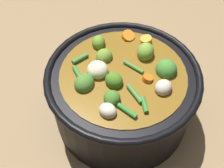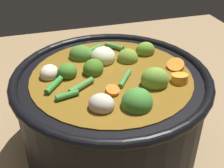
# 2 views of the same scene
# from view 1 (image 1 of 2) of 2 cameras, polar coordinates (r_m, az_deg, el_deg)

# --- Properties ---
(ground_plane) EXTENTS (1.10, 1.10, 0.00)m
(ground_plane) POSITION_cam_1_polar(r_m,az_deg,el_deg) (0.67, 1.63, -5.82)
(ground_plane) COLOR #8C704C
(cooking_pot) EXTENTS (0.32, 0.32, 0.17)m
(cooking_pot) POSITION_cam_1_polar(r_m,az_deg,el_deg) (0.61, 1.79, -1.81)
(cooking_pot) COLOR black
(cooking_pot) RESTS_ON ground_plane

